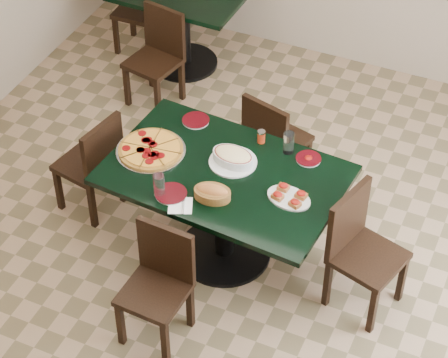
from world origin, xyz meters
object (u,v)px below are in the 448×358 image
at_px(chair_left, 94,161).
at_px(back_chair_near, 158,52).
at_px(chair_far, 272,139).
at_px(bread_basket, 212,193).
at_px(back_table, 183,12).
at_px(chair_right, 359,245).
at_px(main_table, 224,193).
at_px(chair_near, 160,279).
at_px(lasagna_casserole, 233,157).
at_px(back_chair_left, 146,6).
at_px(bruschetta_platter, 289,196).
at_px(pepperoni_pizza, 151,149).

bearing_deg(chair_left, back_chair_near, -160.56).
relative_size(chair_far, bread_basket, 3.25).
xyz_separation_m(back_table, chair_right, (2.17, -1.93, -0.04)).
height_order(main_table, chair_near, chair_near).
height_order(main_table, chair_left, chair_left).
xyz_separation_m(main_table, lasagna_casserole, (0.01, 0.11, 0.23)).
distance_m(main_table, chair_far, 0.78).
height_order(back_chair_near, back_chair_left, back_chair_near).
distance_m(chair_left, lasagna_casserole, 1.08).
xyz_separation_m(chair_far, lasagna_casserole, (-0.02, -0.66, 0.34)).
xyz_separation_m(back_chair_left, bread_basket, (1.68, -2.25, 0.34)).
height_order(chair_left, back_chair_near, back_chair_near).
distance_m(chair_far, chair_right, 1.18).
bearing_deg(chair_left, lasagna_casserole, 104.66).
bearing_deg(chair_right, chair_near, 141.54).
xyz_separation_m(back_table, bread_basket, (1.28, -2.18, 0.27)).
bearing_deg(back_chair_near, main_table, -38.32).
bearing_deg(back_chair_left, chair_far, 52.06).
height_order(chair_left, back_chair_left, chair_left).
xyz_separation_m(back_chair_near, bread_basket, (1.25, -1.66, 0.34)).
bearing_deg(chair_near, back_table, 116.17).
bearing_deg(bruschetta_platter, back_chair_left, 146.88).
bearing_deg(chair_left, bread_basket, 85.61).
bearing_deg(chair_left, chair_right, 99.65).
height_order(back_table, lasagna_casserole, lasagna_casserole).
height_order(chair_near, back_chair_near, back_chair_near).
distance_m(back_table, chair_right, 2.91).
bearing_deg(bread_basket, chair_right, 6.69).
xyz_separation_m(chair_left, bruschetta_platter, (1.47, -0.10, 0.32)).
bearing_deg(lasagna_casserole, back_chair_left, 138.32).
xyz_separation_m(main_table, chair_left, (-1.01, 0.04, -0.12)).
relative_size(main_table, chair_left, 1.92).
bearing_deg(lasagna_casserole, pepperoni_pizza, -160.41).
bearing_deg(back_chair_near, chair_far, -16.37).
xyz_separation_m(pepperoni_pizza, lasagna_casserole, (0.53, 0.12, 0.03)).
distance_m(back_chair_near, bread_basket, 2.10).
distance_m(chair_far, bread_basket, 1.07).
bearing_deg(back_chair_near, bruschetta_platter, -30.37).
relative_size(main_table, bread_basket, 6.19).
bearing_deg(chair_far, pepperoni_pizza, 69.81).
distance_m(back_table, lasagna_casserole, 2.24).
bearing_deg(pepperoni_pizza, lasagna_casserole, 12.51).
xyz_separation_m(chair_far, back_chair_near, (-1.25, 0.65, -0.00)).
xyz_separation_m(main_table, chair_right, (0.92, 0.00, -0.09)).
height_order(back_table, bread_basket, bread_basket).
bearing_deg(bread_basket, back_chair_left, 118.20).
relative_size(bread_basket, bruschetta_platter, 0.78).
xyz_separation_m(main_table, bread_basket, (0.03, -0.24, 0.22)).
bearing_deg(main_table, bruschetta_platter, -3.10).
height_order(back_table, chair_right, chair_right).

